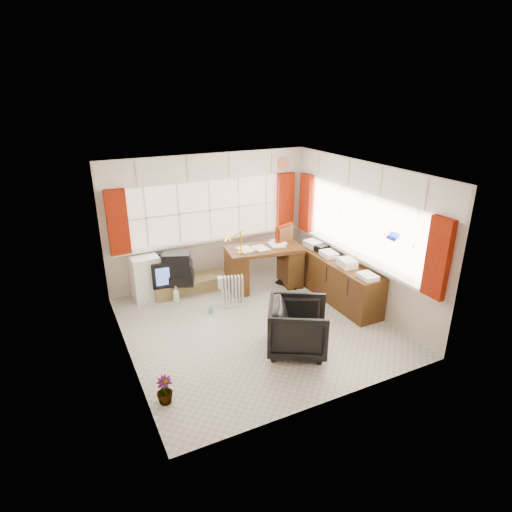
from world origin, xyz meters
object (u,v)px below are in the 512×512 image
at_px(office_chair, 298,327).
at_px(mini_fridge, 145,277).
at_px(credenza, 337,279).
at_px(tv_bench, 190,284).
at_px(desk_lamp, 241,237).
at_px(crt_tv, 165,271).
at_px(desk, 264,265).
at_px(radiator, 232,294).
at_px(task_chair, 288,252).

height_order(office_chair, mini_fridge, mini_fridge).
height_order(office_chair, credenza, credenza).
xyz_separation_m(tv_bench, mini_fridge, (-0.80, 0.08, 0.28)).
xyz_separation_m(desk_lamp, tv_bench, (-0.82, 0.54, -0.99)).
bearing_deg(credenza, crt_tv, 150.83).
height_order(desk, radiator, desk).
relative_size(task_chair, mini_fridge, 1.42).
bearing_deg(credenza, desk, 132.39).
height_order(task_chair, office_chair, task_chair).
bearing_deg(credenza, tv_bench, 146.30).
bearing_deg(mini_fridge, office_chair, -59.30).
xyz_separation_m(desk, task_chair, (0.54, 0.02, 0.17)).
bearing_deg(office_chair, crt_tv, 56.68).
height_order(task_chair, crt_tv, task_chair).
bearing_deg(task_chair, crt_tv, 168.66).
xyz_separation_m(desk, office_chair, (-0.54, -2.12, -0.06)).
bearing_deg(desk_lamp, office_chair, -90.93).
bearing_deg(desk_lamp, desk, 7.26).
bearing_deg(radiator, credenza, -17.39).
bearing_deg(mini_fridge, credenza, -27.44).
distance_m(office_chair, tv_bench, 2.73).
xyz_separation_m(task_chair, crt_tv, (-2.33, 0.47, -0.13)).
bearing_deg(radiator, desk, 28.78).
bearing_deg(radiator, crt_tv, 133.90).
height_order(desk, credenza, credenza).
height_order(office_chair, radiator, office_chair).
bearing_deg(radiator, office_chair, -78.87).
relative_size(desk_lamp, crt_tv, 0.80).
distance_m(task_chair, radiator, 1.53).
distance_m(credenza, mini_fridge, 3.47).
height_order(desk, crt_tv, desk).
height_order(credenza, tv_bench, credenza).
bearing_deg(desk_lamp, task_chair, 4.61).
relative_size(radiator, crt_tv, 1.06).
distance_m(task_chair, crt_tv, 2.38).
distance_m(desk, desk_lamp, 0.84).
bearing_deg(task_chair, radiator, -160.60).
distance_m(task_chair, mini_fridge, 2.73).
relative_size(desk, mini_fridge, 1.83).
relative_size(task_chair, office_chair, 1.36).
bearing_deg(crt_tv, office_chair, -64.44).
height_order(tv_bench, mini_fridge, mini_fridge).
bearing_deg(tv_bench, crt_tv, 179.00).
relative_size(desk, crt_tv, 2.69).
height_order(desk, desk_lamp, desk_lamp).
xyz_separation_m(desk_lamp, office_chair, (-0.03, -2.06, -0.73)).
relative_size(desk, task_chair, 1.29).
xyz_separation_m(tv_bench, crt_tv, (-0.46, 0.01, 0.36)).
bearing_deg(radiator, task_chair, 19.40).
bearing_deg(crt_tv, desk, -15.23).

